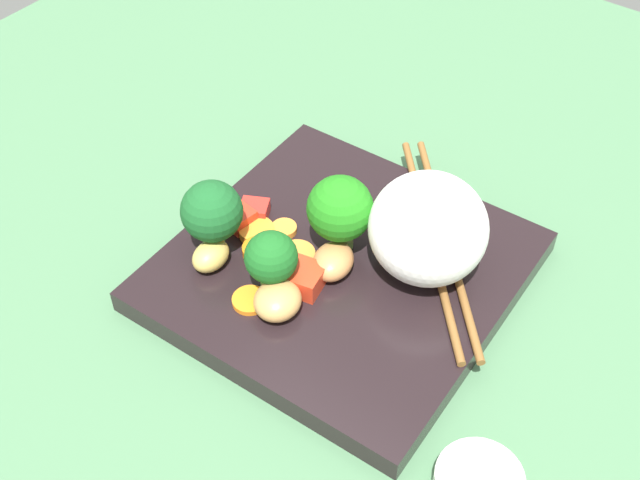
{
  "coord_description": "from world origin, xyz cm",
  "views": [
    {
      "loc": [
        -25.25,
        36.88,
        50.04
      ],
      "look_at": [
        1.7,
        0.62,
        4.0
      ],
      "focal_mm": 46.2,
      "sensor_mm": 36.0,
      "label": 1
    }
  ],
  "objects_px": {
    "broccoli_floret_0": "(271,258)",
    "carrot_slice_1": "(297,255)",
    "chopstick_pair": "(439,240)",
    "square_plate": "(341,271)",
    "rice_mound": "(428,228)"
  },
  "relations": [
    {
      "from": "square_plate",
      "to": "chopstick_pair",
      "type": "distance_m",
      "value": 0.08
    },
    {
      "from": "broccoli_floret_0",
      "to": "square_plate",
      "type": "bearing_deg",
      "value": -117.11
    },
    {
      "from": "broccoli_floret_0",
      "to": "carrot_slice_1",
      "type": "relative_size",
      "value": 1.91
    },
    {
      "from": "broccoli_floret_0",
      "to": "carrot_slice_1",
      "type": "bearing_deg",
      "value": -82.94
    },
    {
      "from": "square_plate",
      "to": "carrot_slice_1",
      "type": "bearing_deg",
      "value": 27.96
    },
    {
      "from": "square_plate",
      "to": "chopstick_pair",
      "type": "xyz_separation_m",
      "value": [
        -0.05,
        -0.06,
        0.01
      ]
    },
    {
      "from": "broccoli_floret_0",
      "to": "chopstick_pair",
      "type": "bearing_deg",
      "value": -123.49
    },
    {
      "from": "rice_mound",
      "to": "chopstick_pair",
      "type": "distance_m",
      "value": 0.05
    },
    {
      "from": "square_plate",
      "to": "carrot_slice_1",
      "type": "height_order",
      "value": "carrot_slice_1"
    },
    {
      "from": "square_plate",
      "to": "carrot_slice_1",
      "type": "relative_size",
      "value": 8.82
    },
    {
      "from": "chopstick_pair",
      "to": "broccoli_floret_0",
      "type": "bearing_deg",
      "value": 104.85
    },
    {
      "from": "square_plate",
      "to": "carrot_slice_1",
      "type": "distance_m",
      "value": 0.04
    },
    {
      "from": "rice_mound",
      "to": "square_plate",
      "type": "bearing_deg",
      "value": 33.81
    },
    {
      "from": "carrot_slice_1",
      "to": "chopstick_pair",
      "type": "relative_size",
      "value": 0.15
    },
    {
      "from": "rice_mound",
      "to": "carrot_slice_1",
      "type": "bearing_deg",
      "value": 31.72
    }
  ]
}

